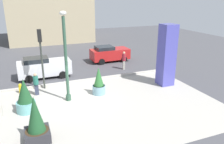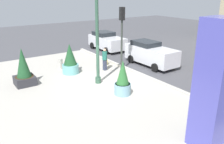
% 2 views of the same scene
% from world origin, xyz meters
% --- Properties ---
extents(ground_plane, '(60.00, 60.00, 0.00)m').
position_xyz_m(ground_plane, '(0.00, 4.00, 0.00)').
color(ground_plane, '#47474C').
extents(plaza_pavement, '(18.00, 10.00, 0.02)m').
position_xyz_m(plaza_pavement, '(0.00, -2.00, 0.00)').
color(plaza_pavement, '#ADA89E').
rests_on(plaza_pavement, ground_plane).
extents(curb_strip, '(18.00, 0.24, 0.16)m').
position_xyz_m(curb_strip, '(0.00, 3.12, 0.08)').
color(curb_strip, '#B7B2A8').
rests_on(curb_strip, ground_plane).
extents(lamp_post, '(0.44, 0.44, 5.96)m').
position_xyz_m(lamp_post, '(-0.48, -0.07, 2.90)').
color(lamp_post, '#335642').
rests_on(lamp_post, ground_plane).
extents(art_pillar_blue, '(1.10, 1.10, 4.83)m').
position_xyz_m(art_pillar_blue, '(7.37, 0.03, 2.42)').
color(art_pillar_blue, '#4C4CAD').
rests_on(art_pillar_blue, ground_plane).
extents(potted_plant_curbside, '(1.20, 1.20, 2.37)m').
position_xyz_m(potted_plant_curbside, '(-2.81, -4.03, 1.02)').
color(potted_plant_curbside, '#2D2D33').
rests_on(potted_plant_curbside, ground_plane).
extents(potted_plant_near_right, '(0.94, 0.94, 2.03)m').
position_xyz_m(potted_plant_near_right, '(1.80, 0.18, 0.88)').
color(potted_plant_near_right, '#7AA8B7').
rests_on(potted_plant_near_right, ground_plane).
extents(potted_plant_by_pillar, '(1.16, 1.16, 2.15)m').
position_xyz_m(potted_plant_by_pillar, '(-3.22, -0.72, 0.96)').
color(potted_plant_by_pillar, '#6BB2B2').
rests_on(potted_plant_by_pillar, ground_plane).
extents(fire_hydrant, '(0.36, 0.26, 0.75)m').
position_xyz_m(fire_hydrant, '(-3.51, 2.45, 0.37)').
color(fire_hydrant, gold).
rests_on(fire_hydrant, ground_plane).
extents(traffic_light_far_side, '(0.28, 0.42, 4.56)m').
position_xyz_m(traffic_light_far_side, '(-1.79, 2.74, 3.08)').
color(traffic_light_far_side, '#333833').
rests_on(traffic_light_far_side, ground_plane).
extents(car_passing_lane, '(4.14, 2.12, 1.72)m').
position_xyz_m(car_passing_lane, '(5.67, 8.11, 0.88)').
color(car_passing_lane, red).
rests_on(car_passing_lane, ground_plane).
extents(car_curb_west, '(4.47, 2.03, 1.84)m').
position_xyz_m(car_curb_west, '(-1.51, 5.36, 0.94)').
color(car_curb_west, silver).
rests_on(car_curb_west, ground_plane).
extents(pedestrian_crossing, '(0.36, 0.36, 1.65)m').
position_xyz_m(pedestrian_crossing, '(-2.42, 1.67, 0.91)').
color(pedestrian_crossing, '#33384C').
rests_on(pedestrian_crossing, ground_plane).
extents(pedestrian_by_curb, '(0.43, 0.43, 1.77)m').
position_xyz_m(pedestrian_by_curb, '(5.95, 4.89, 0.99)').
color(pedestrian_by_curb, '#B2AD9E').
rests_on(pedestrian_by_curb, ground_plane).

